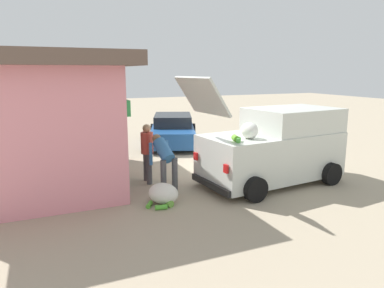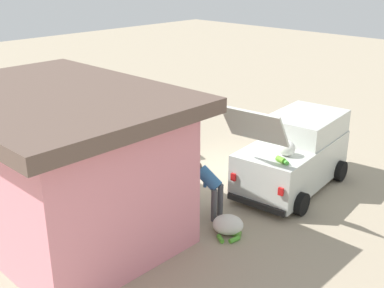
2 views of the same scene
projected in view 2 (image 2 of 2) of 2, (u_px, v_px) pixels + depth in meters
ground_plane at (226, 168)px, 15.17m from camera, size 60.00×60.00×0.00m
storefront_bar at (59, 162)px, 11.06m from camera, size 6.28×4.58×3.48m
delivery_van at (295, 153)px, 13.67m from camera, size 2.49×4.63×2.92m
parked_sedan at (137, 126)px, 17.26m from camera, size 4.77×3.20×1.24m
vendor_standing at (181, 176)px, 12.37m from camera, size 0.57×0.35×1.63m
customer_bending at (210, 185)px, 12.03m from camera, size 0.82×0.63×1.42m
unloaded_banana_pile at (228, 225)px, 11.45m from camera, size 0.98×0.93×0.48m
paint_bucket at (100, 169)px, 14.62m from camera, size 0.33×0.33×0.41m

